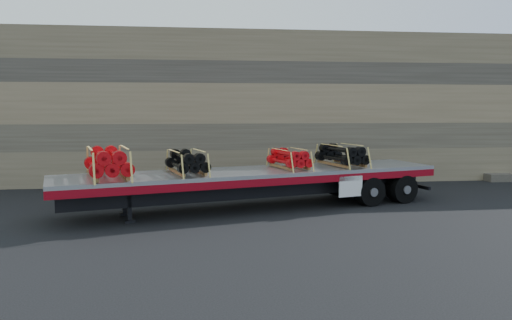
# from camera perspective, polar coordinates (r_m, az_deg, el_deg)

# --- Properties ---
(ground) EXTENTS (120.00, 120.00, 0.00)m
(ground) POSITION_cam_1_polar(r_m,az_deg,el_deg) (17.92, 1.06, -5.29)
(ground) COLOR black
(ground) RESTS_ON ground
(rock_wall) EXTENTS (44.00, 3.00, 7.00)m
(rock_wall) POSITION_cam_1_polar(r_m,az_deg,el_deg) (24.03, -1.12, 5.97)
(rock_wall) COLOR #7A6B54
(rock_wall) RESTS_ON ground
(trailer) EXTENTS (13.68, 6.01, 1.35)m
(trailer) POSITION_cam_1_polar(r_m,az_deg,el_deg) (17.40, -0.20, -3.37)
(trailer) COLOR #A3A5AA
(trailer) RESTS_ON ground
(bundle_front) EXTENTS (1.87, 2.76, 0.89)m
(bundle_front) POSITION_cam_1_polar(r_m,az_deg,el_deg) (16.09, -16.57, -0.36)
(bundle_front) COLOR red
(bundle_front) RESTS_ON trailer
(bundle_midfront) EXTENTS (1.52, 2.24, 0.73)m
(bundle_midfront) POSITION_cam_1_polar(r_m,az_deg,el_deg) (16.53, -7.91, -0.29)
(bundle_midfront) COLOR black
(bundle_midfront) RESTS_ON trailer
(bundle_midrear) EXTENTS (1.39, 2.06, 0.67)m
(bundle_midrear) POSITION_cam_1_polar(r_m,az_deg,el_deg) (17.81, 3.81, 0.10)
(bundle_midrear) COLOR red
(bundle_midrear) RESTS_ON trailer
(bundle_rear) EXTENTS (1.59, 2.34, 0.76)m
(bundle_rear) POSITION_cam_1_polar(r_m,az_deg,el_deg) (18.85, 9.74, 0.49)
(bundle_rear) COLOR black
(bundle_rear) RESTS_ON trailer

